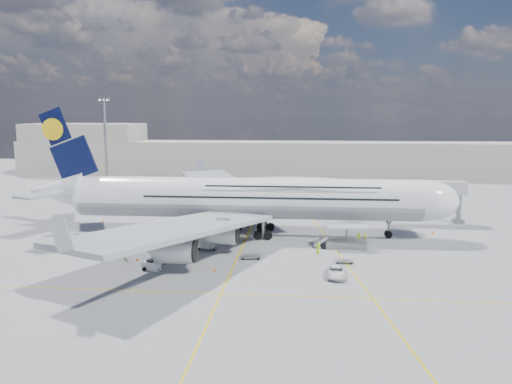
# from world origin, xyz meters

# --- Properties ---
(ground) EXTENTS (300.00, 300.00, 0.00)m
(ground) POSITION_xyz_m (0.00, 0.00, 0.00)
(ground) COLOR gray
(ground) RESTS_ON ground
(taxi_line_main) EXTENTS (0.25, 220.00, 0.01)m
(taxi_line_main) POSITION_xyz_m (0.00, 0.00, 0.01)
(taxi_line_main) COLOR #DDBD0B
(taxi_line_main) RESTS_ON ground
(taxi_line_cross) EXTENTS (120.00, 0.25, 0.01)m
(taxi_line_cross) POSITION_xyz_m (0.00, -20.00, 0.01)
(taxi_line_cross) COLOR #DDBD0B
(taxi_line_cross) RESTS_ON ground
(taxi_line_diag) EXTENTS (14.16, 99.06, 0.01)m
(taxi_line_diag) POSITION_xyz_m (14.00, 10.00, 0.01)
(taxi_line_diag) COLOR #DDBD0B
(taxi_line_diag) RESTS_ON ground
(airliner) EXTENTS (77.26, 79.15, 23.71)m
(airliner) POSITION_xyz_m (0.26, 10.00, 6.87)
(airliner) COLOR white
(airliner) RESTS_ON ground
(jet_bridge) EXTENTS (18.80, 12.10, 8.50)m
(jet_bridge) POSITION_xyz_m (29.81, 20.94, 6.85)
(jet_bridge) COLOR #B7B7BC
(jet_bridge) RESTS_ON ground
(cargo_loader) EXTENTS (8.53, 3.20, 3.67)m
(cargo_loader) POSITION_xyz_m (16.82, 2.89, 1.25)
(cargo_loader) COLOR silver
(cargo_loader) RESTS_ON ground
(light_mast) EXTENTS (3.00, 0.70, 25.50)m
(light_mast) POSITION_xyz_m (-40.00, 45.00, 13.21)
(light_mast) COLOR gray
(light_mast) RESTS_ON ground
(terminal) EXTENTS (180.00, 16.00, 12.00)m
(terminal) POSITION_xyz_m (0.00, 95.00, 6.00)
(terminal) COLOR #B2AD9E
(terminal) RESTS_ON ground
(hangar) EXTENTS (40.00, 22.00, 18.00)m
(hangar) POSITION_xyz_m (-70.00, 100.00, 9.00)
(hangar) COLOR #B2AD9E
(hangar) RESTS_ON ground
(tree_line) EXTENTS (160.00, 6.00, 8.00)m
(tree_line) POSITION_xyz_m (40.00, 140.00, 4.00)
(tree_line) COLOR #193814
(tree_line) RESTS_ON ground
(dolly_row_a) EXTENTS (3.37, 2.66, 1.89)m
(dolly_row_a) POSITION_xyz_m (-11.21, -8.36, 1.01)
(dolly_row_a) COLOR gray
(dolly_row_a) RESTS_ON ground
(dolly_row_b) EXTENTS (3.83, 2.85, 0.50)m
(dolly_row_b) POSITION_xyz_m (-17.80, -2.23, 0.39)
(dolly_row_b) COLOR gray
(dolly_row_b) RESTS_ON ground
(dolly_row_c) EXTENTS (3.32, 2.64, 1.86)m
(dolly_row_c) POSITION_xyz_m (-5.43, -0.59, 1.00)
(dolly_row_c) COLOR gray
(dolly_row_c) RESTS_ON ground
(dolly_back) EXTENTS (3.24, 2.24, 1.86)m
(dolly_back) POSITION_xyz_m (-26.75, 1.04, 1.00)
(dolly_back) COLOR gray
(dolly_back) RESTS_ON ground
(dolly_nose_far) EXTENTS (2.66, 1.55, 0.38)m
(dolly_nose_far) POSITION_xyz_m (16.03, -5.88, 0.29)
(dolly_nose_far) COLOR gray
(dolly_nose_far) RESTS_ON ground
(dolly_nose_near) EXTENTS (3.02, 1.81, 0.42)m
(dolly_nose_near) POSITION_xyz_m (2.11, -4.98, 0.33)
(dolly_nose_near) COLOR gray
(dolly_nose_near) RESTS_ON ground
(baggage_tug) EXTENTS (2.81, 2.05, 1.59)m
(baggage_tug) POSITION_xyz_m (-11.20, -11.84, 0.70)
(baggage_tug) COLOR white
(baggage_tug) RESTS_ON ground
(catering_truck_inner) EXTENTS (7.80, 3.52, 4.53)m
(catering_truck_inner) POSITION_xyz_m (-12.99, 32.33, 2.14)
(catering_truck_inner) COLOR gray
(catering_truck_inner) RESTS_ON ground
(catering_truck_outer) EXTENTS (7.84, 5.30, 4.32)m
(catering_truck_outer) POSITION_xyz_m (-24.01, 40.87, 2.01)
(catering_truck_outer) COLOR gray
(catering_truck_outer) RESTS_ON ground
(service_van) EXTENTS (2.69, 5.24, 1.41)m
(service_van) POSITION_xyz_m (14.42, -12.47, 0.71)
(service_van) COLOR white
(service_van) RESTS_ON ground
(crew_nose) EXTENTS (0.67, 0.59, 1.53)m
(crew_nose) POSITION_xyz_m (20.61, 7.31, 0.76)
(crew_nose) COLOR #BFEA18
(crew_nose) RESTS_ON ground
(crew_loader) EXTENTS (1.02, 0.94, 1.70)m
(crew_loader) POSITION_xyz_m (19.46, 6.46, 0.85)
(crew_loader) COLOR #AFFF1A
(crew_loader) RESTS_ON ground
(crew_wing) EXTENTS (0.82, 0.99, 1.58)m
(crew_wing) POSITION_xyz_m (-16.71, -7.29, 0.79)
(crew_wing) COLOR #C5DE17
(crew_wing) RESTS_ON ground
(crew_van) EXTENTS (1.06, 0.99, 1.81)m
(crew_van) POSITION_xyz_m (12.33, -1.30, 0.91)
(crew_van) COLOR #B4F219
(crew_van) RESTS_ON ground
(crew_tug) EXTENTS (1.22, 0.78, 1.78)m
(crew_tug) POSITION_xyz_m (-7.24, -3.43, 0.89)
(crew_tug) COLOR #A3FC1A
(crew_tug) RESTS_ON ground
(cone_nose) EXTENTS (0.48, 0.48, 0.61)m
(cone_nose) POSITION_xyz_m (33.65, 14.13, 0.29)
(cone_nose) COLOR orange
(cone_nose) RESTS_ON ground
(cone_wing_left_inner) EXTENTS (0.46, 0.46, 0.58)m
(cone_wing_left_inner) POSITION_xyz_m (-1.72, 31.96, 0.28)
(cone_wing_left_inner) COLOR orange
(cone_wing_left_inner) RESTS_ON ground
(cone_wing_left_outer) EXTENTS (0.45, 0.45, 0.57)m
(cone_wing_left_outer) POSITION_xyz_m (-6.02, 32.46, 0.28)
(cone_wing_left_outer) COLOR orange
(cone_wing_left_outer) RESTS_ON ground
(cone_wing_right_inner) EXTENTS (0.42, 0.42, 0.53)m
(cone_wing_right_inner) POSITION_xyz_m (-2.27, -11.62, 0.25)
(cone_wing_right_inner) COLOR orange
(cone_wing_right_inner) RESTS_ON ground
(cone_wing_right_outer) EXTENTS (0.38, 0.38, 0.48)m
(cone_wing_right_outer) POSITION_xyz_m (-14.73, -7.57, 0.23)
(cone_wing_right_outer) COLOR orange
(cone_wing_right_outer) RESTS_ON ground
(cone_tail) EXTENTS (0.39, 0.39, 0.49)m
(cone_tail) POSITION_xyz_m (-30.31, 17.65, 0.24)
(cone_tail) COLOR orange
(cone_tail) RESTS_ON ground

